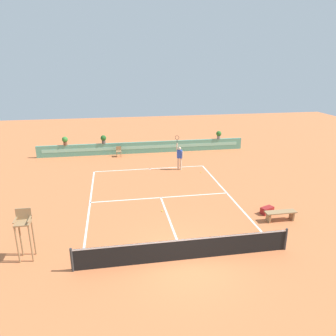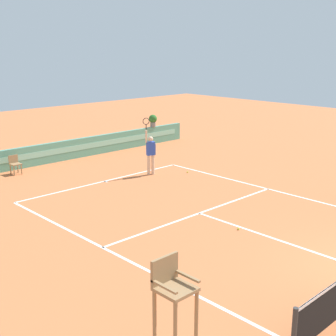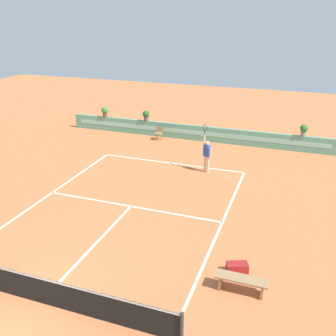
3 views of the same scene
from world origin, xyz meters
name	(u,v)px [view 2 (image 2 of 3)]	position (x,y,z in m)	size (l,w,h in m)	color
ground_plane	(208,216)	(0.00, 6.00, 0.00)	(60.00, 60.00, 0.00)	#C66B3D
court_lines	(193,211)	(0.00, 6.72, 0.00)	(8.32, 11.94, 0.01)	white
back_wall_barrier	(50,153)	(0.00, 16.39, 0.50)	(18.00, 0.21, 1.00)	#599E84
umpire_chair	(173,303)	(-6.31, 1.26, 1.34)	(0.60, 0.60, 2.14)	#99754C
ball_kid_chair	(15,164)	(-2.20, 15.66, 0.48)	(0.44, 0.44, 0.85)	#99754C
tennis_player	(151,152)	(2.16, 11.33, 1.05)	(0.58, 0.34, 2.58)	beige
tennis_ball_near_baseline	(188,172)	(3.56, 10.39, 0.03)	(0.07, 0.07, 0.07)	#CCE033
tennis_ball_mid_court	(238,229)	(-0.22, 4.53, 0.03)	(0.07, 0.07, 0.07)	#CCE033
potted_plant_far_right	(153,120)	(6.85, 16.39, 1.41)	(0.48, 0.48, 0.72)	gray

